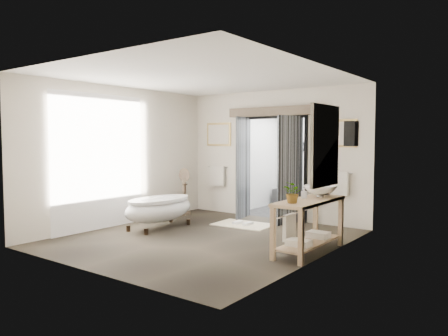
{
  "coord_description": "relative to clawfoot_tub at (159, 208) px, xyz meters",
  "views": [
    {
      "loc": [
        4.95,
        -6.1,
        1.8
      ],
      "look_at": [
        0.0,
        0.6,
        1.25
      ],
      "focal_mm": 35.0,
      "sensor_mm": 36.0,
      "label": 1
    }
  ],
  "objects": [
    {
      "name": "ground_plane",
      "position": [
        1.31,
        -0.16,
        -0.41
      ],
      "size": [
        5.0,
        5.0,
        0.0
      ],
      "primitive_type": "plane",
      "color": "#4B4132"
    },
    {
      "name": "room_shell",
      "position": [
        1.27,
        -0.29,
        1.45
      ],
      "size": [
        4.52,
        5.02,
        2.91
      ],
      "color": "beige",
      "rests_on": "ground_plane"
    },
    {
      "name": "shower_room",
      "position": [
        1.31,
        3.83,
        0.5
      ],
      "size": [
        2.22,
        2.01,
        2.51
      ],
      "color": "black",
      "rests_on": "ground_plane"
    },
    {
      "name": "back_wall_dressing",
      "position": [
        1.31,
        2.15,
        1.16
      ],
      "size": [
        3.82,
        0.8,
        2.52
      ],
      "color": "black",
      "rests_on": "ground_plane"
    },
    {
      "name": "clawfoot_tub",
      "position": [
        0.0,
        0.0,
        0.0
      ],
      "size": [
        0.76,
        1.71,
        0.83
      ],
      "color": "black",
      "rests_on": "ground_plane"
    },
    {
      "name": "vanity",
      "position": [
        3.26,
        0.03,
        0.1
      ],
      "size": [
        0.57,
        1.6,
        0.85
      ],
      "color": "tan",
      "rests_on": "ground_plane"
    },
    {
      "name": "pedestal_mirror",
      "position": [
        -0.62,
        1.46,
        0.07
      ],
      "size": [
        0.33,
        0.21,
        1.12
      ],
      "color": "#675C4A",
      "rests_on": "ground_plane"
    },
    {
      "name": "rug",
      "position": [
        1.19,
        1.28,
        -0.4
      ],
      "size": [
        1.25,
        0.87,
        0.01
      ],
      "primitive_type": "cube",
      "rotation": [
        0.0,
        0.0,
        0.06
      ],
      "color": "beige",
      "rests_on": "ground_plane"
    },
    {
      "name": "slippers",
      "position": [
        1.18,
        1.27,
        -0.37
      ],
      "size": [
        0.36,
        0.27,
        0.05
      ],
      "color": "white",
      "rests_on": "rug"
    },
    {
      "name": "basin",
      "position": [
        3.29,
        0.42,
        0.54
      ],
      "size": [
        0.55,
        0.55,
        0.19
      ],
      "primitive_type": "imported",
      "rotation": [
        0.0,
        0.0,
        0.0
      ],
      "color": "white",
      "rests_on": "vanity"
    },
    {
      "name": "plant",
      "position": [
        3.26,
        -0.48,
        0.6
      ],
      "size": [
        0.36,
        0.34,
        0.32
      ],
      "primitive_type": "imported",
      "rotation": [
        0.0,
        0.0,
        -0.4
      ],
      "color": "gray",
      "rests_on": "vanity"
    },
    {
      "name": "soap_bottle_a",
      "position": [
        3.15,
        0.11,
        0.53
      ],
      "size": [
        0.09,
        0.09,
        0.17
      ],
      "primitive_type": "imported",
      "rotation": [
        0.0,
        0.0,
        0.18
      ],
      "color": "gray",
      "rests_on": "vanity"
    },
    {
      "name": "soap_bottle_b",
      "position": [
        3.29,
        0.73,
        0.53
      ],
      "size": [
        0.15,
        0.15,
        0.18
      ],
      "primitive_type": "imported",
      "rotation": [
        0.0,
        0.0,
        0.04
      ],
      "color": "gray",
      "rests_on": "vanity"
    }
  ]
}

